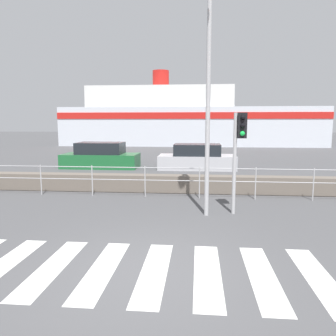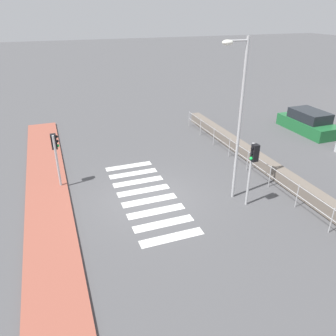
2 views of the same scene
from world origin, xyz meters
name	(u,v)px [view 1 (image 1 of 2)]	position (x,y,z in m)	size (l,w,h in m)	color
ground_plane	(146,271)	(0.00, 0.00, 0.00)	(160.00, 160.00, 0.00)	#4C4C4F
crosswalk	(128,270)	(-0.31, 0.00, 0.00)	(6.75, 2.40, 0.01)	silver
seawall	(174,184)	(0.00, 6.40, 0.31)	(18.31, 0.55, 0.62)	#6B6056
harbor_fence	(172,177)	(0.00, 5.52, 0.70)	(16.51, 0.04, 1.06)	#B2B2B5
traffic_light_far	(239,140)	(1.95, 3.71, 2.04)	(0.34, 0.32, 2.77)	#B2B2B5
streetlamp	(209,62)	(1.10, 3.33, 4.03)	(0.32, 1.08, 6.58)	#B2B2B5
ferry_boat	(185,121)	(-0.68, 31.68, 2.71)	(27.95, 6.62, 8.16)	silver
parked_car_green	(101,157)	(-4.56, 12.52, 0.60)	(4.17, 1.83, 1.41)	#1E6633
parked_car_silver	(197,158)	(0.80, 12.52, 0.58)	(4.14, 1.87, 1.35)	#BCBCC1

